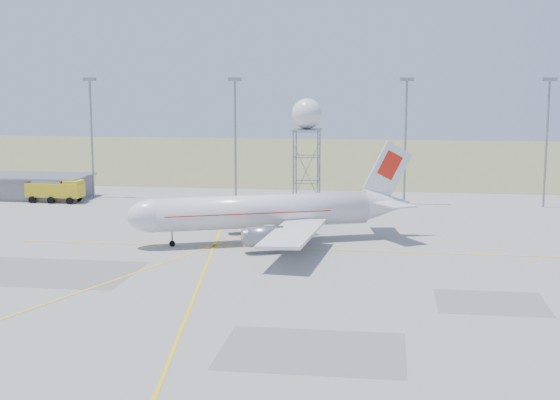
# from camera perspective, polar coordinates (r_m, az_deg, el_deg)

# --- Properties ---
(ground) EXTENTS (400.00, 400.00, 0.00)m
(ground) POSITION_cam_1_polar(r_m,az_deg,el_deg) (66.47, -5.87, -9.04)
(ground) COLOR #9B9B96
(ground) RESTS_ON ground
(grass_strip) EXTENTS (400.00, 120.00, 0.03)m
(grass_strip) POSITION_cam_1_polar(r_m,az_deg,el_deg) (202.96, 3.61, 3.15)
(grass_strip) COLOR #606E3C
(grass_strip) RESTS_ON ground
(building_grey) EXTENTS (19.00, 10.00, 3.90)m
(building_grey) POSITION_cam_1_polar(r_m,az_deg,el_deg) (140.35, -17.58, 0.95)
(building_grey) COLOR slate
(building_grey) RESTS_ON ground
(mast_a) EXTENTS (2.20, 0.50, 20.50)m
(mast_a) POSITION_cam_1_polar(r_m,az_deg,el_deg) (137.20, -13.63, 5.19)
(mast_a) COLOR gray
(mast_a) RESTS_ON ground
(mast_b) EXTENTS (2.20, 0.50, 20.50)m
(mast_b) POSITION_cam_1_polar(r_m,az_deg,el_deg) (130.12, -3.29, 5.23)
(mast_b) COLOR gray
(mast_b) RESTS_ON ground
(mast_c) EXTENTS (2.20, 0.50, 20.50)m
(mast_c) POSITION_cam_1_polar(r_m,az_deg,el_deg) (127.64, 9.18, 5.06)
(mast_c) COLOR gray
(mast_c) RESTS_ON ground
(mast_d) EXTENTS (2.20, 0.50, 20.50)m
(mast_d) POSITION_cam_1_polar(r_m,az_deg,el_deg) (129.96, 18.95, 4.76)
(mast_d) COLOR gray
(mast_d) RESTS_ON ground
(airliner_main) EXTENTS (35.40, 33.21, 12.47)m
(airliner_main) POSITION_cam_1_polar(r_m,az_deg,el_deg) (97.63, -0.91, -0.88)
(airliner_main) COLOR silver
(airliner_main) RESTS_ON ground
(radar_tower) EXTENTS (4.77, 4.77, 17.26)m
(radar_tower) POSITION_cam_1_polar(r_m,az_deg,el_deg) (122.94, 1.97, 3.91)
(radar_tower) COLOR gray
(radar_tower) RESTS_ON ground
(fire_truck) EXTENTS (9.47, 4.11, 3.73)m
(fire_truck) POSITION_cam_1_polar(r_m,az_deg,el_deg) (134.29, -16.02, 0.60)
(fire_truck) COLOR gold
(fire_truck) RESTS_ON ground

